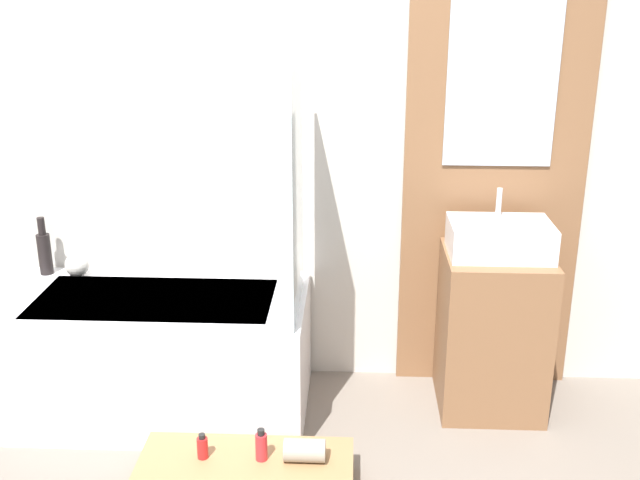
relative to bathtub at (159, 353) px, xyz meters
name	(u,v)px	position (x,y,z in m)	size (l,w,h in m)	color
wall_tiled_back	(296,118)	(0.61, 0.40, 1.02)	(4.20, 0.06, 2.60)	beige
wall_wood_accent	(498,119)	(1.53, 0.35, 1.03)	(0.83, 0.04, 2.60)	brown
bathtub	(159,353)	(0.00, 0.00, 0.00)	(1.36, 0.71, 0.56)	white
glass_shower_screen	(297,192)	(0.65, -0.06, 0.79)	(0.01, 0.55, 1.03)	silver
wooden_step_bench	(246,474)	(0.48, -0.59, -0.21)	(0.83, 0.33, 0.14)	#997047
vanity_cabinet	(492,331)	(1.53, 0.11, 0.10)	(0.47, 0.45, 0.75)	brown
sink	(500,238)	(1.53, 0.11, 0.55)	(0.44, 0.31, 0.28)	white
vase_tall_dark	(44,251)	(-0.60, 0.27, 0.39)	(0.06, 0.06, 0.28)	black
vase_round_light	(77,265)	(-0.44, 0.25, 0.33)	(0.11, 0.11, 0.11)	silver
bottle_soap_primary	(202,447)	(0.31, -0.59, -0.09)	(0.04, 0.04, 0.10)	red
bottle_soap_secondary	(261,446)	(0.54, -0.59, -0.08)	(0.05, 0.05, 0.13)	red
towel_roll	(305,450)	(0.71, -0.59, -0.09)	(0.09, 0.09, 0.16)	gray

